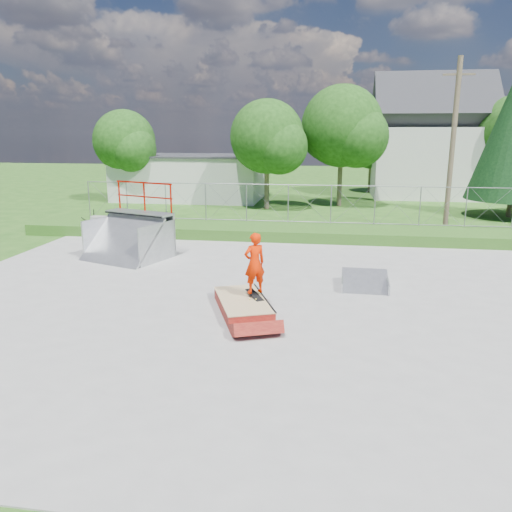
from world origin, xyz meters
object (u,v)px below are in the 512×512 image
(grind_box, at_px, (243,305))
(quarter_pipe, at_px, (125,223))
(skater, at_px, (255,266))
(flat_bank_ramp, at_px, (365,282))

(grind_box, bearing_deg, quarter_pipe, 115.78)
(grind_box, bearing_deg, skater, 15.73)
(flat_bank_ramp, bearing_deg, quarter_pipe, 165.86)
(quarter_pipe, xyz_separation_m, skater, (5.61, -4.75, -0.17))
(grind_box, height_order, skater, skater)
(quarter_pipe, distance_m, flat_bank_ramp, 9.06)
(skater, bearing_deg, quarter_pipe, -75.01)
(flat_bank_ramp, bearing_deg, grind_box, -141.08)
(grind_box, distance_m, flat_bank_ramp, 4.20)
(skater, bearing_deg, grind_box, 2.19)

